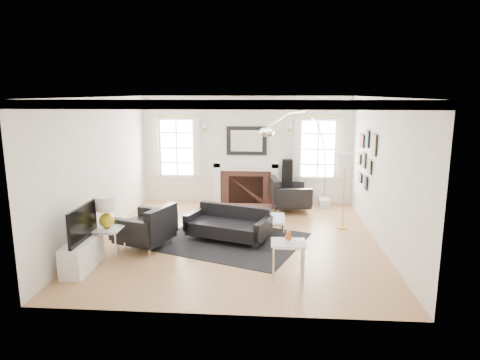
# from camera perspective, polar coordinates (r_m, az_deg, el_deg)

# --- Properties ---
(floor) EXTENTS (6.00, 6.00, 0.00)m
(floor) POSITION_cam_1_polar(r_m,az_deg,el_deg) (8.67, -0.29, -7.84)
(floor) COLOR #976A3F
(floor) RESTS_ON ground
(back_wall) EXTENTS (5.50, 0.04, 2.80)m
(back_wall) POSITION_cam_1_polar(r_m,az_deg,el_deg) (11.27, 0.89, 4.02)
(back_wall) COLOR beige
(back_wall) RESTS_ON floor
(front_wall) EXTENTS (5.50, 0.04, 2.80)m
(front_wall) POSITION_cam_1_polar(r_m,az_deg,el_deg) (5.40, -2.78, -4.37)
(front_wall) COLOR beige
(front_wall) RESTS_ON floor
(left_wall) EXTENTS (0.04, 6.00, 2.80)m
(left_wall) POSITION_cam_1_polar(r_m,az_deg,el_deg) (8.95, -18.14, 1.47)
(left_wall) COLOR beige
(left_wall) RESTS_ON floor
(right_wall) EXTENTS (0.04, 6.00, 2.80)m
(right_wall) POSITION_cam_1_polar(r_m,az_deg,el_deg) (8.55, 18.41, 1.00)
(right_wall) COLOR beige
(right_wall) RESTS_ON floor
(ceiling) EXTENTS (5.50, 6.00, 0.02)m
(ceiling) POSITION_cam_1_polar(r_m,az_deg,el_deg) (8.18, -0.31, 11.00)
(ceiling) COLOR white
(ceiling) RESTS_ON back_wall
(crown_molding) EXTENTS (5.50, 6.00, 0.12)m
(crown_molding) POSITION_cam_1_polar(r_m,az_deg,el_deg) (8.18, -0.31, 10.58)
(crown_molding) COLOR white
(crown_molding) RESTS_ON back_wall
(fireplace) EXTENTS (1.70, 0.69, 1.11)m
(fireplace) POSITION_cam_1_polar(r_m,az_deg,el_deg) (11.21, 0.82, -0.48)
(fireplace) COLOR white
(fireplace) RESTS_ON floor
(mantel_mirror) EXTENTS (1.05, 0.07, 0.75)m
(mantel_mirror) POSITION_cam_1_polar(r_m,az_deg,el_deg) (11.19, 0.89, 5.25)
(mantel_mirror) COLOR black
(mantel_mirror) RESTS_ON back_wall
(window_left) EXTENTS (1.24, 0.15, 1.62)m
(window_left) POSITION_cam_1_polar(r_m,az_deg,el_deg) (11.46, -8.42, 4.32)
(window_left) COLOR white
(window_left) RESTS_ON back_wall
(window_right) EXTENTS (1.24, 0.15, 1.62)m
(window_right) POSITION_cam_1_polar(r_m,az_deg,el_deg) (11.26, 10.35, 4.12)
(window_right) COLOR white
(window_right) RESTS_ON back_wall
(gallery_wall) EXTENTS (0.04, 1.73, 1.29)m
(gallery_wall) POSITION_cam_1_polar(r_m,az_deg,el_deg) (9.77, 16.45, 3.16)
(gallery_wall) COLOR black
(gallery_wall) RESTS_ON right_wall
(tv_unit) EXTENTS (0.35, 1.00, 1.09)m
(tv_unit) POSITION_cam_1_polar(r_m,az_deg,el_deg) (7.59, -20.30, -8.83)
(tv_unit) COLOR white
(tv_unit) RESTS_ON floor
(area_rug) EXTENTS (3.32, 3.06, 0.01)m
(area_rug) POSITION_cam_1_polar(r_m,az_deg,el_deg) (8.55, -1.35, -8.09)
(area_rug) COLOR black
(area_rug) RESTS_ON floor
(sofa) EXTENTS (1.78, 1.25, 0.53)m
(sofa) POSITION_cam_1_polar(r_m,az_deg,el_deg) (8.56, -1.48, -6.06)
(sofa) COLOR black
(sofa) RESTS_ON floor
(armchair_left) EXTENTS (1.17, 1.24, 0.67)m
(armchair_left) POSITION_cam_1_polar(r_m,az_deg,el_deg) (8.29, -12.24, -6.29)
(armchair_left) COLOR black
(armchair_left) RESTS_ON floor
(armchair_right) EXTENTS (1.05, 1.14, 0.69)m
(armchair_right) POSITION_cam_1_polar(r_m,az_deg,el_deg) (10.63, 6.33, -2.10)
(armchair_right) COLOR black
(armchair_right) RESTS_ON floor
(coffee_table) EXTENTS (0.79, 0.79, 0.35)m
(coffee_table) POSITION_cam_1_polar(r_m,az_deg,el_deg) (8.87, 3.41, -5.21)
(coffee_table) COLOR silver
(coffee_table) RESTS_ON floor
(side_table_left) EXTENTS (0.51, 0.51, 0.57)m
(side_table_left) POSITION_cam_1_polar(r_m,az_deg,el_deg) (7.90, -17.23, -6.83)
(side_table_left) COLOR silver
(side_table_left) RESTS_ON floor
(nesting_table) EXTENTS (0.54, 0.45, 0.59)m
(nesting_table) POSITION_cam_1_polar(r_m,az_deg,el_deg) (6.82, 6.44, -9.19)
(nesting_table) COLOR silver
(nesting_table) RESTS_ON floor
(gourd_lamp) EXTENTS (0.35, 0.35, 0.56)m
(gourd_lamp) POSITION_cam_1_polar(r_m,az_deg,el_deg) (7.78, -17.42, -3.81)
(gourd_lamp) COLOR gold
(gourd_lamp) RESTS_ON side_table_left
(orange_vase) EXTENTS (0.11, 0.11, 0.18)m
(orange_vase) POSITION_cam_1_polar(r_m,az_deg,el_deg) (6.75, 6.48, -7.44)
(orange_vase) COLOR #C85519
(orange_vase) RESTS_ON nesting_table
(arc_floor_lamp) EXTENTS (1.81, 1.67, 2.56)m
(arc_floor_lamp) POSITION_cam_1_polar(r_m,az_deg,el_deg) (10.29, 7.71, 3.09)
(arc_floor_lamp) COLOR silver
(arc_floor_lamp) RESTS_ON floor
(stick_floor_lamp) EXTENTS (0.33, 0.33, 1.64)m
(stick_floor_lamp) POSITION_cam_1_polar(r_m,az_deg,el_deg) (9.23, 13.87, 2.13)
(stick_floor_lamp) COLOR gold
(stick_floor_lamp) RESTS_ON floor
(speaker_tower) EXTENTS (0.27, 0.27, 1.22)m
(speaker_tower) POSITION_cam_1_polar(r_m,az_deg,el_deg) (11.05, 6.27, -0.37)
(speaker_tower) COLOR black
(speaker_tower) RESTS_ON floor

